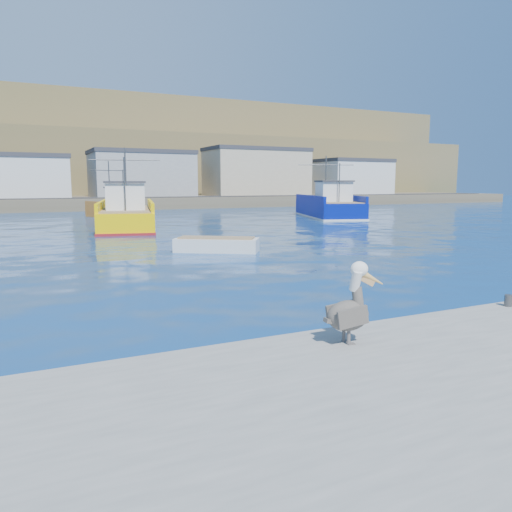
{
  "coord_description": "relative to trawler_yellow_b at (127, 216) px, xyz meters",
  "views": [
    {
      "loc": [
        -8.24,
        -11.79,
        3.61
      ],
      "look_at": [
        -0.91,
        3.35,
        1.17
      ],
      "focal_mm": 35.0,
      "sensor_mm": 36.0,
      "label": 1
    }
  ],
  "objects": [
    {
      "name": "ground",
      "position": [
        0.14,
        -28.81,
        -1.08
      ],
      "size": [
        260.0,
        260.0,
        0.0
      ],
      "primitive_type": "plane",
      "color": "navy",
      "rests_on": "ground"
    },
    {
      "name": "dock_bollards",
      "position": [
        0.74,
        -32.21,
        -0.43
      ],
      "size": [
        36.2,
        0.2,
        0.3
      ],
      "color": "#4C4C4C",
      "rests_on": "dock"
    },
    {
      "name": "far_shore",
      "position": [
        0.14,
        80.39,
        7.9
      ],
      "size": [
        200.0,
        81.0,
        24.0
      ],
      "color": "brown",
      "rests_on": "ground"
    },
    {
      "name": "trawler_yellow_b",
      "position": [
        0.0,
        0.0,
        0.0
      ],
      "size": [
        6.64,
        12.61,
        6.6
      ],
      "color": "#FFCC00",
      "rests_on": "ground"
    },
    {
      "name": "trawler_blue",
      "position": [
        22.77,
        4.91,
        0.06
      ],
      "size": [
        8.46,
        13.89,
        6.75
      ],
      "color": "#021382",
      "rests_on": "ground"
    },
    {
      "name": "boat_orange",
      "position": [
        1.57,
        14.04,
        -0.07
      ],
      "size": [
        5.04,
        8.37,
        6.02
      ],
      "color": "#CA6A21",
      "rests_on": "ground"
    },
    {
      "name": "skiff_mid",
      "position": [
        1.53,
        -15.87,
        -0.77
      ],
      "size": [
        4.54,
        3.73,
        0.96
      ],
      "color": "silver",
      "rests_on": "ground"
    },
    {
      "name": "skiff_far",
      "position": [
        23.29,
        6.39,
        -0.82
      ],
      "size": [
        1.96,
        3.93,
        0.82
      ],
      "color": "silver",
      "rests_on": "ground"
    },
    {
      "name": "pelican",
      "position": [
        -2.3,
        -32.86,
        0.11
      ],
      "size": [
        1.32,
        0.62,
        1.62
      ],
      "color": "#595451",
      "rests_on": "dock"
    }
  ]
}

